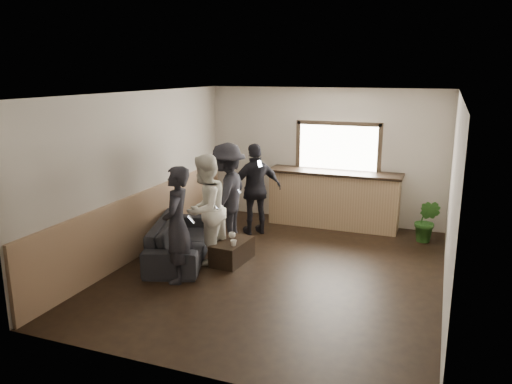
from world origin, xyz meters
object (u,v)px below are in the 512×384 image
at_px(bar_counter, 334,195).
at_px(person_a, 177,225).
at_px(cup_b, 234,243).
at_px(potted_plant, 427,221).
at_px(person_d, 256,189).
at_px(coffee_table, 232,251).
at_px(person_c, 227,194).
at_px(sofa, 182,239).
at_px(cup_a, 232,235).
at_px(person_b, 205,209).

xyz_separation_m(bar_counter, person_a, (-1.60, -3.60, 0.25)).
xyz_separation_m(bar_counter, cup_b, (-1.03, -2.80, -0.23)).
bearing_deg(person_a, potted_plant, 116.91).
relative_size(cup_b, person_d, 0.06).
height_order(potted_plant, person_a, person_a).
xyz_separation_m(coffee_table, person_a, (-0.46, -0.99, 0.71)).
xyz_separation_m(cup_b, person_c, (-0.55, 1.00, 0.53)).
bearing_deg(potted_plant, person_c, -157.96).
distance_m(sofa, coffee_table, 0.92).
bearing_deg(cup_a, cup_b, -62.99).
bearing_deg(cup_a, sofa, -163.79).
bearing_deg(person_b, person_d, 177.74).
bearing_deg(person_b, cup_a, 137.50).
bearing_deg(coffee_table, cup_a, 112.88).
height_order(coffee_table, cup_a, cup_a).
bearing_deg(person_c, person_a, -4.16).
height_order(coffee_table, potted_plant, potted_plant).
bearing_deg(bar_counter, person_b, -119.42).
bearing_deg(cup_a, person_c, 119.82).
distance_m(person_b, person_d, 1.73).
relative_size(bar_counter, cup_b, 25.88).
height_order(cup_b, person_b, person_b).
xyz_separation_m(cup_b, person_a, (-0.57, -0.80, 0.48)).
relative_size(cup_a, cup_b, 1.12).
height_order(cup_b, potted_plant, potted_plant).
xyz_separation_m(sofa, person_d, (0.74, 1.65, 0.57)).
height_order(bar_counter, person_b, bar_counter).
bearing_deg(sofa, cup_b, -114.31).
height_order(cup_b, person_c, person_c).
bearing_deg(bar_counter, sofa, -127.28).
bearing_deg(coffee_table, sofa, -174.69).
height_order(potted_plant, person_b, person_b).
height_order(person_a, person_b, person_b).
height_order(sofa, person_b, person_b).
distance_m(person_a, person_c, 1.80).
relative_size(person_a, person_d, 1.00).
distance_m(coffee_table, person_c, 1.19).
distance_m(coffee_table, person_a, 1.30).
height_order(potted_plant, person_c, person_c).
relative_size(bar_counter, person_b, 1.48).
bearing_deg(cup_b, person_b, 174.98).
bearing_deg(potted_plant, sofa, -149.66).
bearing_deg(sofa, person_c, -45.85).
distance_m(coffee_table, cup_a, 0.29).
xyz_separation_m(cup_a, person_b, (-0.34, -0.31, 0.50)).
bearing_deg(cup_a, bar_counter, 63.71).
height_order(bar_counter, cup_b, bar_counter).
xyz_separation_m(potted_plant, person_c, (-3.43, -1.39, 0.53)).
distance_m(cup_a, person_a, 1.31).
distance_m(coffee_table, person_b, 0.85).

